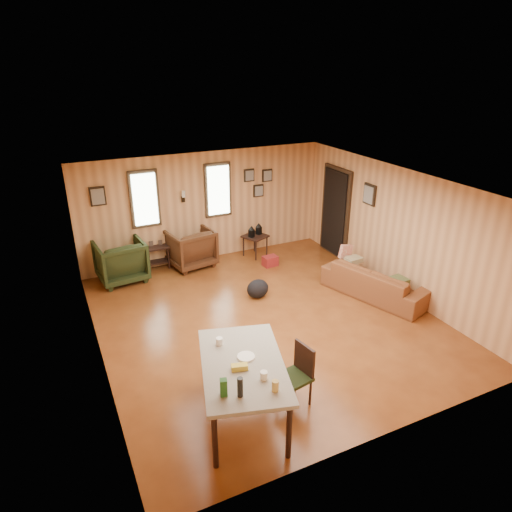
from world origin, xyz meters
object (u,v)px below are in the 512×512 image
at_px(sofa, 376,277).
at_px(dining_table, 243,369).
at_px(side_table, 255,235).
at_px(recliner_green, 120,259).
at_px(end_table, 157,252).
at_px(recliner_brown, 190,246).

bearing_deg(sofa, dining_table, 99.24).
relative_size(sofa, side_table, 2.67).
bearing_deg(recliner_green, end_table, -164.99).
bearing_deg(recliner_green, sofa, 141.06).
relative_size(sofa, end_table, 3.26).
bearing_deg(recliner_brown, side_table, 165.54).
bearing_deg(dining_table, recliner_green, 113.67).
xyz_separation_m(recliner_green, end_table, (0.81, 0.31, -0.12)).
relative_size(recliner_green, dining_table, 0.51).
bearing_deg(side_table, end_table, 171.03).
relative_size(recliner_green, end_table, 1.52).
height_order(side_table, dining_table, dining_table).
bearing_deg(recliner_brown, sofa, 123.92).
bearing_deg(sofa, end_table, 29.61).
bearing_deg(recliner_green, side_table, 173.54).
distance_m(sofa, dining_table, 4.07).
bearing_deg(end_table, recliner_brown, -18.52).
bearing_deg(end_table, dining_table, -91.89).
bearing_deg(recliner_green, dining_table, 92.17).
bearing_deg(dining_table, sofa, 43.41).
distance_m(side_table, dining_table, 5.19).
xyz_separation_m(sofa, dining_table, (-3.59, -1.88, 0.36)).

